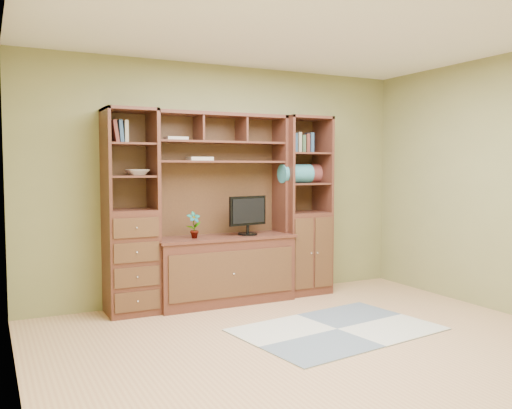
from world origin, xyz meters
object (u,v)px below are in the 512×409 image
center_hutch (224,209)px  left_tower (130,212)px  monitor (248,208)px  right_tower (303,205)px

center_hutch → left_tower: same height
monitor → center_hutch: bearing=160.6°
left_tower → monitor: (1.27, -0.07, -0.00)m
right_tower → monitor: right_tower is taller
left_tower → right_tower: 2.02m
left_tower → monitor: 1.27m
right_tower → center_hutch: bearing=-177.8°
center_hutch → right_tower: bearing=2.2°
right_tower → monitor: bearing=-174.4°
left_tower → right_tower: bearing=0.0°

